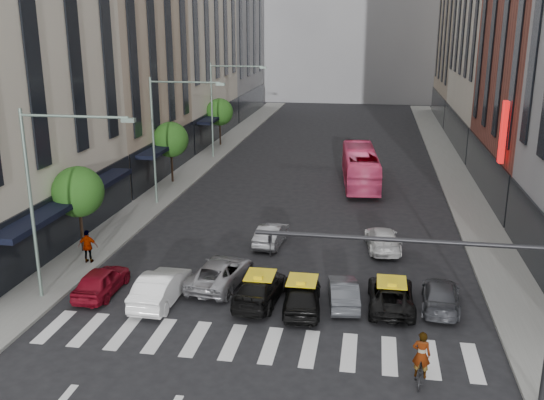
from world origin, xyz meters
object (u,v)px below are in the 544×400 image
at_px(streetlamp_mid, 165,124).
at_px(streetlamp_near, 48,181).
at_px(taxi_center, 302,295).
at_px(motorcycle, 420,372).
at_px(taxi_left, 260,289).
at_px(streetlamp_far, 221,98).
at_px(car_white_front, 161,287).
at_px(pedestrian_far, 88,246).
at_px(car_red, 101,281).
at_px(bus, 360,167).

bearing_deg(streetlamp_mid, streetlamp_near, -90.00).
distance_m(taxi_center, motorcycle, 7.19).
bearing_deg(streetlamp_near, taxi_left, 8.56).
xyz_separation_m(streetlamp_far, taxi_left, (9.47, -30.57, -5.23)).
xyz_separation_m(streetlamp_mid, car_white_front, (4.84, -15.36, -5.15)).
xyz_separation_m(streetlamp_near, pedestrian_far, (-0.61, 4.36, -4.83)).
height_order(streetlamp_far, taxi_center, streetlamp_far).
relative_size(streetlamp_near, pedestrian_far, 4.89).
bearing_deg(pedestrian_far, car_white_front, 140.38).
distance_m(streetlamp_mid, car_white_front, 16.91).
relative_size(streetlamp_far, car_red, 2.24).
height_order(car_red, car_white_front, car_white_front).
bearing_deg(car_red, pedestrian_far, -55.59).
height_order(streetlamp_near, motorcycle, streetlamp_near).
distance_m(streetlamp_far, taxi_left, 32.43).
bearing_deg(streetlamp_near, bus, 60.79).
distance_m(streetlamp_near, car_white_front, 7.10).
xyz_separation_m(streetlamp_far, pedestrian_far, (-0.61, -27.64, -4.83)).
bearing_deg(streetlamp_mid, pedestrian_far, -93.01).
bearing_deg(streetlamp_mid, bus, 31.11).
bearing_deg(car_white_front, car_red, -5.06).
xyz_separation_m(car_white_front, bus, (8.66, 23.51, 0.74)).
bearing_deg(motorcycle, pedestrian_far, -19.43).
height_order(streetlamp_far, motorcycle, streetlamp_far).
bearing_deg(taxi_left, car_white_front, 15.34).
distance_m(streetlamp_near, taxi_center, 12.66).
bearing_deg(motorcycle, car_white_front, -15.44).
xyz_separation_m(streetlamp_near, car_white_front, (4.84, 0.64, -5.15)).
height_order(streetlamp_mid, car_red, streetlamp_mid).
bearing_deg(streetlamp_near, streetlamp_far, 90.00).
xyz_separation_m(car_red, motorcycle, (14.82, -5.24, -0.26)).
distance_m(streetlamp_near, motorcycle, 17.89).
bearing_deg(taxi_center, taxi_left, -18.50).
distance_m(streetlamp_far, car_white_front, 32.15).
bearing_deg(taxi_center, bus, -99.93).
bearing_deg(bus, streetlamp_mid, 26.14).
height_order(streetlamp_far, car_white_front, streetlamp_far).
height_order(car_white_front, taxi_center, car_white_front).
distance_m(streetlamp_mid, pedestrian_far, 12.61).
bearing_deg(bus, motorcycle, 91.05).
height_order(taxi_left, pedestrian_far, pedestrian_far).
bearing_deg(streetlamp_far, pedestrian_far, -91.27).
height_order(taxi_left, taxi_center, taxi_center).
bearing_deg(car_red, motorcycle, 160.65).
xyz_separation_m(bus, motorcycle, (2.99, -28.39, -1.07)).
relative_size(car_white_front, pedestrian_far, 2.49).
relative_size(bus, pedestrian_far, 5.83).
distance_m(car_red, motorcycle, 15.72).
bearing_deg(streetlamp_near, streetlamp_mid, 90.00).
distance_m(car_red, taxi_left, 7.80).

